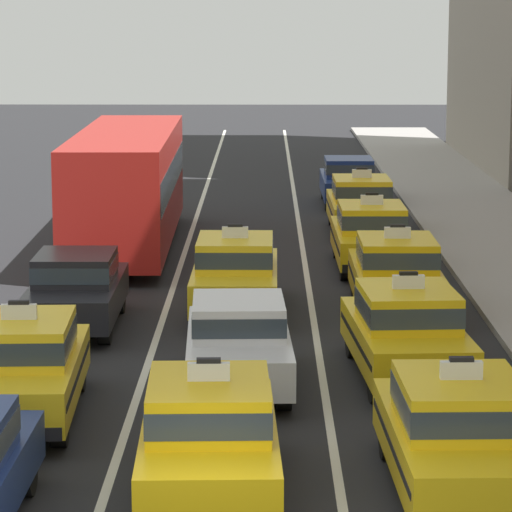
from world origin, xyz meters
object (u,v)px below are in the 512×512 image
at_px(taxi_right_second, 406,331).
at_px(sedan_left_third, 76,288).
at_px(taxi_left_second, 22,365).
at_px(bus_left_fourth, 127,182).
at_px(taxi_center_third, 235,273).
at_px(sedan_right_sixth, 348,180).
at_px(taxi_right_third, 396,273).
at_px(taxi_right_fourth, 371,235).
at_px(taxi_right_nearest, 458,433).
at_px(sedan_center_second, 238,340).
at_px(taxi_center_nearest, 209,435).
at_px(taxi_right_fifth, 361,204).

bearing_deg(taxi_right_second, sedan_left_third, 148.63).
xyz_separation_m(taxi_left_second, bus_left_fourth, (0.12, 15.99, 0.94)).
height_order(taxi_center_third, sedan_right_sixth, taxi_center_third).
height_order(taxi_left_second, taxi_right_third, same).
distance_m(taxi_left_second, taxi_center_third, 8.51).
distance_m(taxi_center_third, taxi_right_fourth, 6.08).
relative_size(bus_left_fourth, taxi_right_nearest, 2.44).
distance_m(sedan_center_second, taxi_right_third, 6.83).
distance_m(bus_left_fourth, taxi_right_second, 14.94).
bearing_deg(bus_left_fourth, taxi_right_third, -51.01).
bearing_deg(taxi_left_second, sedan_center_second, 28.46).
xyz_separation_m(taxi_center_nearest, taxi_right_fourth, (3.41, 16.59, 0.00)).
relative_size(bus_left_fourth, sedan_center_second, 2.58).
bearing_deg(taxi_right_fourth, bus_left_fourth, 154.85).
relative_size(sedan_center_second, taxi_right_nearest, 0.95).
bearing_deg(taxi_center_third, taxi_center_nearest, -90.52).
xyz_separation_m(taxi_center_third, taxi_right_nearest, (3.24, -11.40, 0.00)).
bearing_deg(taxi_right_nearest, taxi_right_second, 90.89).
height_order(taxi_right_nearest, sedan_right_sixth, taxi_right_nearest).
bearing_deg(sedan_right_sixth, taxi_center_third, -101.60).
bearing_deg(taxi_left_second, taxi_right_nearest, -28.56).
distance_m(taxi_center_third, taxi_right_third, 3.47).
bearing_deg(taxi_right_fifth, sedan_center_second, -101.06).
height_order(taxi_left_second, taxi_right_fourth, same).
bearing_deg(taxi_right_fifth, taxi_right_nearest, -90.52).
bearing_deg(taxi_right_third, taxi_right_nearest, -91.15).
relative_size(taxi_center_third, sedan_right_sixth, 1.06).
relative_size(taxi_right_fourth, sedan_right_sixth, 1.06).
bearing_deg(taxi_right_second, sedan_center_second, -168.48).
bearing_deg(taxi_right_second, taxi_center_nearest, -118.09).
relative_size(taxi_left_second, taxi_right_nearest, 1.00).
xyz_separation_m(taxi_right_nearest, taxi_right_third, (0.23, 11.37, 0.00)).
bearing_deg(taxi_right_nearest, sedan_center_second, 119.56).
height_order(bus_left_fourth, taxi_center_third, bus_left_fourth).
distance_m(sedan_center_second, taxi_right_fifth, 16.99).
distance_m(taxi_center_third, taxi_right_nearest, 11.85).
distance_m(taxi_right_third, taxi_right_fourth, 5.13).
relative_size(taxi_right_second, taxi_right_fourth, 1.02).
bearing_deg(taxi_right_fourth, sedan_right_sixth, 89.42).
bearing_deg(taxi_center_nearest, taxi_right_second, 61.91).
height_order(taxi_center_third, taxi_right_second, same).
distance_m(sedan_left_third, taxi_right_second, 7.47).
relative_size(taxi_right_fifth, sedan_right_sixth, 1.06).
xyz_separation_m(taxi_left_second, taxi_right_fifth, (6.69, 18.53, 0.00)).
height_order(taxi_center_nearest, sedan_center_second, taxi_center_nearest).
bearing_deg(taxi_right_fifth, taxi_right_fourth, -91.34).
xyz_separation_m(sedan_center_second, taxi_right_fourth, (3.13, 11.11, 0.03)).
bearing_deg(taxi_right_second, taxi_right_third, 86.59).
distance_m(bus_left_fourth, taxi_right_nearest, 20.55).
height_order(taxi_center_nearest, sedan_right_sixth, taxi_center_nearest).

